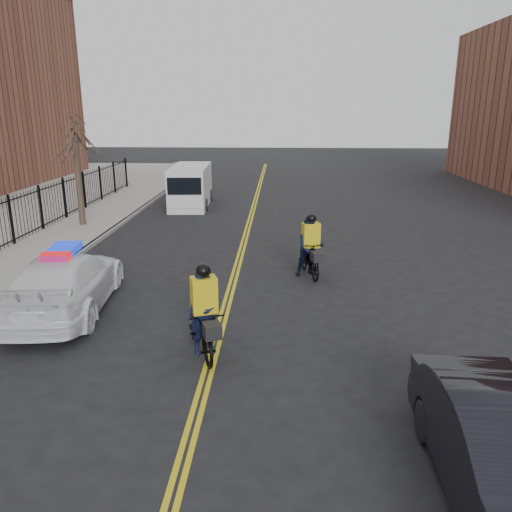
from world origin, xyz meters
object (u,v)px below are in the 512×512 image
object	(u,v)px
dark_sedan	(512,461)
cargo_van	(190,187)
cyclist_far	(310,252)
cyclist_near	(205,323)
police_cruiser	(66,282)

from	to	relation	value
dark_sedan	cargo_van	bearing A→B (deg)	111.47
cargo_van	cyclist_far	bearing A→B (deg)	-66.38
dark_sedan	cyclist_far	size ratio (longest dim) A/B	2.24
cargo_van	cyclist_far	distance (m)	13.36
cyclist_near	cyclist_far	size ratio (longest dim) A/B	1.06
cyclist_far	police_cruiser	bearing A→B (deg)	-168.08
dark_sedan	cargo_van	distance (m)	23.26
police_cruiser	cyclist_far	bearing A→B (deg)	-160.55
dark_sedan	cyclist_near	size ratio (longest dim) A/B	2.11
cargo_van	cyclist_far	world-z (taller)	cargo_van
police_cruiser	cyclist_near	world-z (taller)	cyclist_near
cyclist_far	dark_sedan	bearing A→B (deg)	-91.70
police_cruiser	dark_sedan	size ratio (longest dim) A/B	1.19
police_cruiser	dark_sedan	distance (m)	11.04
police_cruiser	cargo_van	size ratio (longest dim) A/B	1.05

